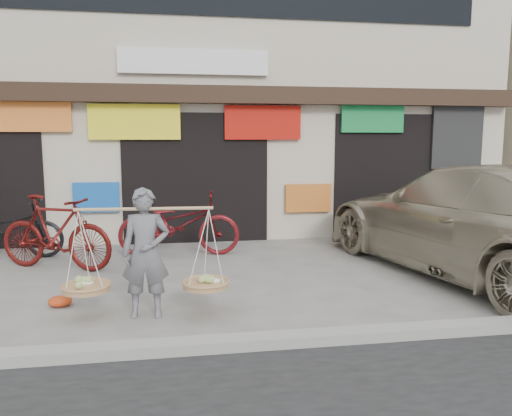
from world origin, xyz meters
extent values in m
plane|color=gray|center=(0.00, 0.00, 0.00)|extent=(70.00, 70.00, 0.00)
cube|color=gray|center=(0.00, -2.00, 0.06)|extent=(70.00, 0.25, 0.12)
cube|color=beige|center=(0.00, 6.50, 3.50)|extent=(14.00, 6.00, 7.00)
cube|color=black|center=(0.00, 3.35, 3.05)|extent=(14.00, 0.35, 0.35)
cube|color=black|center=(0.00, 3.75, 1.35)|extent=(3.00, 0.60, 2.70)
cube|color=black|center=(4.50, 3.75, 1.35)|extent=(3.00, 0.60, 2.70)
cube|color=orange|center=(-3.20, 3.42, 2.60)|extent=(1.60, 0.08, 0.60)
cube|color=yellow|center=(-1.20, 3.42, 2.50)|extent=(1.80, 0.08, 0.70)
cube|color=#B41208|center=(1.40, 3.42, 2.50)|extent=(1.60, 0.08, 0.70)
cube|color=#157C3A|center=(3.80, 3.42, 2.60)|extent=(1.40, 0.08, 0.60)
cube|color=black|center=(5.80, 3.42, 2.20)|extent=(1.20, 0.08, 1.40)
cube|color=blue|center=(-2.00, 3.42, 1.00)|extent=(0.90, 0.08, 0.60)
cube|color=#CA6823|center=(2.40, 3.42, 0.90)|extent=(1.00, 0.08, 0.60)
cube|color=white|center=(0.00, 3.42, 3.70)|extent=(3.00, 0.08, 0.50)
imported|color=slate|center=(-0.80, -0.87, 0.79)|extent=(0.60, 0.42, 1.59)
cylinder|color=tan|center=(-0.80, -0.87, 1.34)|extent=(1.65, 0.14, 0.04)
cylinder|color=tan|center=(-1.52, -0.83, 0.38)|extent=(0.56, 0.56, 0.07)
ellipsoid|color=#A5BF66|center=(-1.52, -0.83, 0.44)|extent=(0.39, 0.39, 0.10)
cylinder|color=tan|center=(-0.09, -0.91, 0.38)|extent=(0.56, 0.56, 0.07)
ellipsoid|color=#A5BF66|center=(-0.09, -0.91, 0.44)|extent=(0.39, 0.39, 0.10)
imported|color=black|center=(-3.48, 2.61, 0.53)|extent=(2.07, 0.83, 1.06)
imported|color=#50100D|center=(-2.42, 1.64, 0.63)|extent=(2.15, 1.38, 1.25)
imported|color=#5A0F13|center=(-0.38, 2.34, 0.59)|extent=(2.30, 0.96, 1.18)
imported|color=#AEA68C|center=(4.32, 0.19, 0.90)|extent=(3.65, 6.57, 1.80)
cube|color=black|center=(3.76, 3.08, 0.55)|extent=(1.69, 0.42, 0.45)
cube|color=silver|center=(3.75, 3.16, 0.45)|extent=(0.45, 0.10, 0.12)
ellipsoid|color=#C33B12|center=(-1.95, -0.33, 0.07)|extent=(0.31, 0.25, 0.14)
camera|label=1|loc=(-0.43, -6.93, 2.18)|focal=35.00mm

